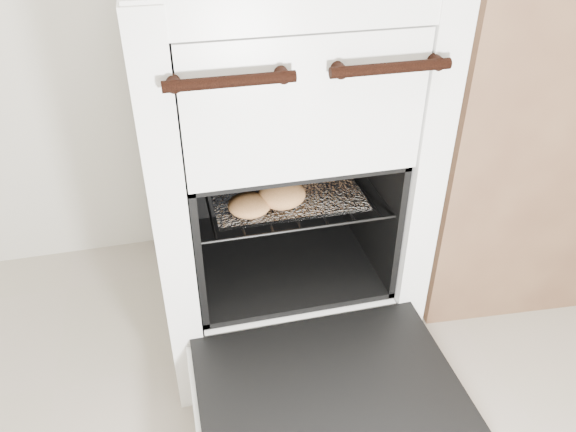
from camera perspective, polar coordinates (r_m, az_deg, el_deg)
The scene contains 6 objects.
stove at distance 1.28m, azimuth -1.41°, elevation 4.93°, with size 0.55×0.61×0.84m.
oven_door at distance 1.08m, azimuth 4.29°, elevation -17.72°, with size 0.49×0.38×0.03m.
oven_rack at distance 1.23m, azimuth -0.80°, elevation 3.38°, with size 0.40×0.38×0.01m.
foil_sheet at distance 1.21m, azimuth -0.61°, elevation 3.18°, with size 0.31×0.27×0.01m, color white.
baked_rolls at distance 1.19m, azimuth -0.85°, elevation 3.79°, with size 0.25×0.26×0.05m.
counter at distance 1.67m, azimuth 25.65°, elevation 8.57°, with size 0.82×0.55×0.82m, color brown.
Camera 1 is at (-0.35, 0.10, 1.03)m, focal length 35.00 mm.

